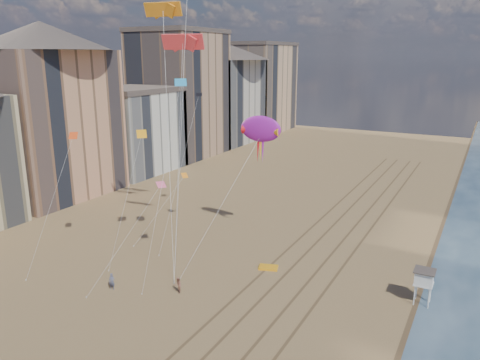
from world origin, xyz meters
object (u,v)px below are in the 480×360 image
object	(u,v)px
kite_flyer_a	(112,281)
kite_flyer_b	(178,285)
show_kite	(261,129)
lifeguard_stand	(424,278)
grounded_kite	(268,267)

from	to	relation	value
kite_flyer_a	kite_flyer_b	bearing A→B (deg)	-1.72
show_kite	kite_flyer_b	xyz separation A→B (m)	(-1.11, -16.38, -13.64)
lifeguard_stand	show_kite	size ratio (longest dim) A/B	0.17
show_kite	lifeguard_stand	bearing A→B (deg)	-18.50
kite_flyer_a	kite_flyer_b	distance (m)	6.90
show_kite	kite_flyer_a	world-z (taller)	show_kite
lifeguard_stand	kite_flyer_a	size ratio (longest dim) A/B	2.03
grounded_kite	show_kite	bearing A→B (deg)	105.43
kite_flyer_a	grounded_kite	bearing A→B (deg)	20.94
show_kite	kite_flyer_a	distance (m)	24.52
lifeguard_stand	show_kite	xyz separation A→B (m)	(-20.81, 6.96, 11.78)
show_kite	kite_flyer_b	bearing A→B (deg)	-93.89
show_kite	kite_flyer_a	bearing A→B (deg)	-111.61
lifeguard_stand	show_kite	bearing A→B (deg)	161.50
lifeguard_stand	show_kite	world-z (taller)	show_kite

